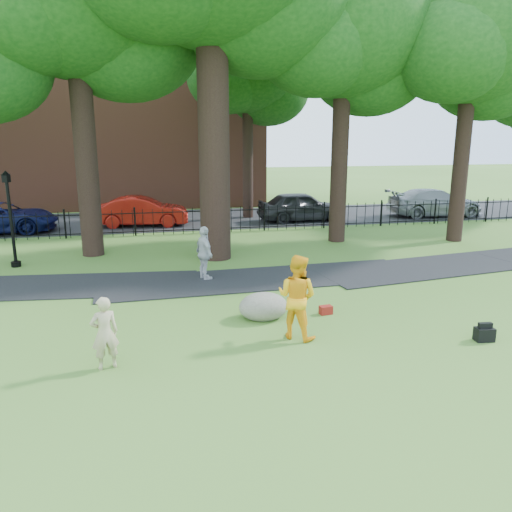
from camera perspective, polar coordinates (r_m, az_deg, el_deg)
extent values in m
plane|color=#436D26|center=(11.97, -0.05, -8.06)|extent=(120.00, 120.00, 0.00)
cube|color=black|center=(15.78, 0.54, -2.67)|extent=(36.07, 3.85, 0.03)
cube|color=black|center=(27.34, -7.11, 4.19)|extent=(80.00, 7.00, 0.02)
cube|color=black|center=(23.25, -6.28, 5.10)|extent=(44.00, 0.04, 0.04)
cube|color=black|center=(23.38, -6.23, 3.07)|extent=(44.00, 0.04, 0.04)
cube|color=brown|center=(34.96, -15.46, 15.71)|extent=(18.00, 8.00, 12.00)
cylinder|color=black|center=(18.05, -4.90, 16.19)|extent=(1.10, 1.10, 10.50)
cylinder|color=black|center=(19.50, -19.05, 13.26)|extent=(0.80, 0.80, 9.10)
ellipsoid|color=#103D11|center=(20.61, -14.70, 23.36)|extent=(5.76, 5.76, 4.90)
ellipsoid|color=#103D11|center=(19.46, -24.96, 24.78)|extent=(5.40, 5.40, 4.59)
cylinder|color=black|center=(21.37, 9.60, 12.82)|extent=(0.70, 0.70, 8.40)
ellipsoid|color=#103D11|center=(21.78, 10.10, 24.58)|extent=(6.60, 6.60, 5.61)
ellipsoid|color=#103D11|center=(22.90, 12.83, 20.86)|extent=(5.28, 5.28, 4.49)
ellipsoid|color=#103D11|center=(20.59, 7.05, 23.29)|extent=(4.95, 4.95, 4.21)
cylinder|color=black|center=(22.83, 22.54, 11.60)|extent=(0.64, 0.64, 8.05)
ellipsoid|color=#103D11|center=(23.15, 23.56, 22.14)|extent=(6.20, 6.20, 5.27)
ellipsoid|color=#103D11|center=(24.41, 25.01, 18.77)|extent=(4.96, 4.96, 4.22)
ellipsoid|color=#103D11|center=(21.86, 21.54, 21.05)|extent=(4.65, 4.65, 3.95)
imported|color=tan|center=(10.11, -16.91, -8.42)|extent=(0.61, 0.48, 1.46)
imported|color=#FFAA15|center=(11.09, 4.69, -4.67)|extent=(1.17, 1.15, 1.90)
imported|color=#B6B5BB|center=(15.58, -5.92, 0.29)|extent=(0.71, 1.08, 1.70)
ellipsoid|color=slate|center=(12.38, 0.85, -5.55)|extent=(1.46, 1.28, 0.71)
cylinder|color=black|center=(18.90, -26.15, 3.17)|extent=(0.11, 0.11, 2.90)
cylinder|color=black|center=(19.16, -25.73, -0.83)|extent=(0.33, 0.33, 0.18)
cube|color=black|center=(18.72, -26.66, 7.95)|extent=(0.26, 0.26, 0.27)
cone|color=black|center=(18.71, -26.72, 8.50)|extent=(0.29, 0.29, 0.15)
cube|color=black|center=(12.22, 24.63, -8.14)|extent=(0.43, 0.29, 0.30)
cube|color=maroon|center=(12.86, 7.98, -6.13)|extent=(0.34, 0.23, 0.22)
imported|color=maroon|center=(25.61, -12.87, 5.00)|extent=(4.62, 1.94, 1.48)
imported|color=black|center=(26.54, 5.24, 5.67)|extent=(4.63, 1.91, 1.57)
imported|color=gray|center=(29.81, 19.75, 5.76)|extent=(5.38, 2.42, 1.53)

